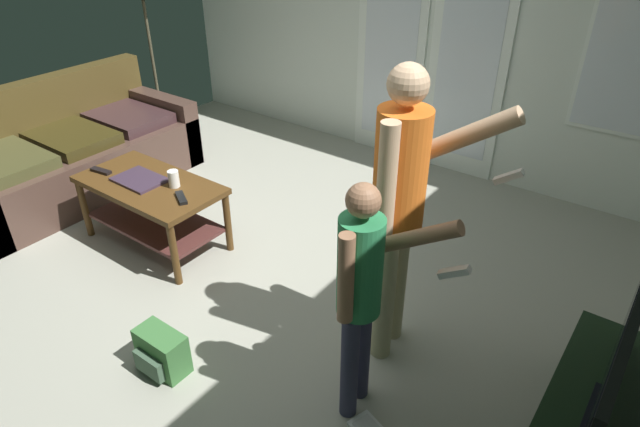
{
  "coord_description": "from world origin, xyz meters",
  "views": [
    {
      "loc": [
        2.23,
        -2.11,
        2.27
      ],
      "look_at": [
        0.78,
        -0.14,
        0.79
      ],
      "focal_mm": 30.33,
      "sensor_mm": 36.0,
      "label": 1
    }
  ],
  "objects": [
    {
      "name": "person_child",
      "position": [
        1.27,
        -0.49,
        0.76
      ],
      "size": [
        0.52,
        0.39,
        1.27
      ],
      "color": "#353451",
      "rests_on": "ground_plane"
    },
    {
      "name": "backpack",
      "position": [
        0.3,
        -0.92,
        0.12
      ],
      "size": [
        0.29,
        0.19,
        0.25
      ],
      "color": "#3B6F38",
      "rests_on": "ground_plane"
    },
    {
      "name": "coffee_table",
      "position": [
        -0.71,
        -0.13,
        0.36
      ],
      "size": [
        1.06,
        0.56,
        0.5
      ],
      "color": "#4E3216",
      "rests_on": "ground_plane"
    },
    {
      "name": "person_adult",
      "position": [
        1.2,
        -0.03,
        0.98
      ],
      "size": [
        0.64,
        0.5,
        1.63
      ],
      "color": "tan",
      "rests_on": "ground_plane"
    },
    {
      "name": "tv_remote_black",
      "position": [
        -1.11,
        -0.23,
        0.51
      ],
      "size": [
        0.18,
        0.07,
        0.02
      ],
      "primitive_type": "cube",
      "rotation": [
        0.0,
        0.0,
        0.15
      ],
      "color": "black",
      "rests_on": "coffee_table"
    },
    {
      "name": "leather_couch",
      "position": [
        -1.95,
        0.02,
        0.31
      ],
      "size": [
        0.93,
        2.0,
        0.9
      ],
      "color": "#49342B",
      "rests_on": "ground_plane"
    },
    {
      "name": "dvd_remote_slim",
      "position": [
        -0.34,
        -0.15,
        0.51
      ],
      "size": [
        0.17,
        0.13,
        0.02
      ],
      "primitive_type": "cube",
      "rotation": [
        0.0,
        0.0,
        -0.52
      ],
      "color": "black",
      "rests_on": "coffee_table"
    },
    {
      "name": "wall_back_with_doors",
      "position": [
        0.07,
        2.32,
        1.35
      ],
      "size": [
        5.28,
        0.09,
        2.79
      ],
      "color": "silver",
      "rests_on": "ground_plane"
    },
    {
      "name": "laptop_closed",
      "position": [
        -0.78,
        -0.15,
        0.51
      ],
      "size": [
        0.36,
        0.26,
        0.02
      ],
      "primitive_type": "cube",
      "rotation": [
        0.0,
        0.0,
        -0.01
      ],
      "color": "#3B2B3C",
      "rests_on": "coffee_table"
    },
    {
      "name": "cup_near_edge",
      "position": [
        -0.52,
        -0.06,
        0.56
      ],
      "size": [
        0.07,
        0.07,
        0.12
      ],
      "primitive_type": "cylinder",
      "color": "white",
      "rests_on": "coffee_table"
    },
    {
      "name": "flat_screen_tv",
      "position": [
        2.28,
        -0.29,
        0.71
      ],
      "size": [
        0.08,
        1.18,
        0.65
      ],
      "color": "black",
      "rests_on": "tv_stand"
    },
    {
      "name": "ground_plane",
      "position": [
        0.0,
        0.0,
        -0.01
      ],
      "size": [
        5.28,
        4.72,
        0.02
      ],
      "primitive_type": "cube",
      "color": "#9C9C8D"
    }
  ]
}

